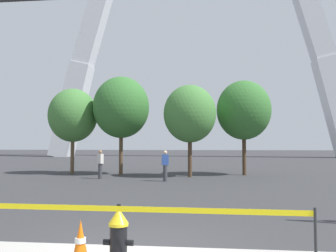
% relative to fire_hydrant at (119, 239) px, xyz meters
% --- Properties ---
extents(ground_plane, '(240.00, 240.00, 0.00)m').
position_rel_fire_hydrant_xyz_m(ground_plane, '(0.09, 1.21, -0.47)').
color(ground_plane, '#333335').
extents(fire_hydrant, '(0.46, 0.48, 0.99)m').
position_rel_fire_hydrant_xyz_m(fire_hydrant, '(0.00, 0.00, 0.00)').
color(fire_hydrant, black).
rests_on(fire_hydrant, ground).
extents(caution_tape_barrier, '(5.26, 0.15, 1.04)m').
position_rel_fire_hydrant_xyz_m(caution_tape_barrier, '(0.17, -0.22, 0.24)').
color(caution_tape_barrier, '#232326').
rests_on(caution_tape_barrier, ground).
extents(traffic_cone_by_hydrant, '(0.36, 0.36, 0.73)m').
position_rel_fire_hydrant_xyz_m(traffic_cone_by_hydrant, '(-0.62, 0.07, -0.11)').
color(traffic_cone_by_hydrant, black).
rests_on(traffic_cone_by_hydrant, ground).
extents(monument_arch, '(47.05, 3.16, 52.51)m').
position_rel_fire_hydrant_xyz_m(monument_arch, '(0.09, 49.32, 22.16)').
color(monument_arch, silver).
rests_on(monument_arch, ground).
extents(tree_far_left, '(3.19, 3.19, 5.57)m').
position_rel_fire_hydrant_xyz_m(tree_far_left, '(-7.45, 17.21, 3.35)').
color(tree_far_left, brown).
rests_on(tree_far_left, ground).
extents(tree_left_mid, '(3.56, 3.56, 6.24)m').
position_rel_fire_hydrant_xyz_m(tree_left_mid, '(-4.12, 16.86, 3.80)').
color(tree_left_mid, brown).
rests_on(tree_left_mid, ground).
extents(tree_center_left, '(3.10, 3.10, 5.43)m').
position_rel_fire_hydrant_xyz_m(tree_center_left, '(0.31, 15.69, 3.25)').
color(tree_center_left, '#473323').
rests_on(tree_center_left, ground).
extents(tree_center_right, '(3.38, 3.38, 5.92)m').
position_rel_fire_hydrant_xyz_m(tree_center_right, '(3.61, 17.36, 3.58)').
color(tree_center_right, '#473323').
rests_on(tree_center_right, ground).
extents(pedestrian_walking_left, '(0.39, 0.37, 1.59)m').
position_rel_fire_hydrant_xyz_m(pedestrian_walking_left, '(-4.61, 14.09, 0.35)').
color(pedestrian_walking_left, '#38383D').
rests_on(pedestrian_walking_left, ground).
extents(pedestrian_standing_center, '(0.38, 0.27, 1.59)m').
position_rel_fire_hydrant_xyz_m(pedestrian_standing_center, '(-0.84, 13.07, 0.35)').
color(pedestrian_standing_center, '#38383D').
rests_on(pedestrian_standing_center, ground).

